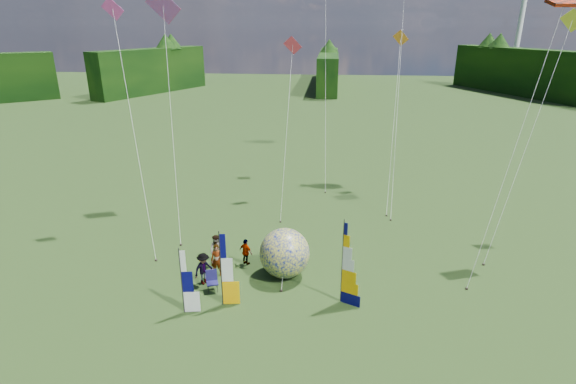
# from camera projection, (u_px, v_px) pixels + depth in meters

# --- Properties ---
(ground) EXTENTS (220.00, 220.00, 0.00)m
(ground) POSITION_uv_depth(u_px,v_px,m) (301.00, 338.00, 20.25)
(ground) COLOR #334E1D
(ground) RESTS_ON ground
(treeline_ring) EXTENTS (210.00, 210.00, 8.00)m
(treeline_ring) POSITION_uv_depth(u_px,v_px,m) (302.00, 260.00, 18.83)
(treeline_ring) COLOR #1E400B
(treeline_ring) RESTS_ON ground
(turbine_right) EXTENTS (8.00, 1.20, 30.00)m
(turbine_right) POSITION_uv_depth(u_px,v_px,m) (522.00, 15.00, 105.85)
(turbine_right) COLOR silver
(turbine_right) RESTS_ON ground
(feather_banner_main) EXTENTS (1.14, 0.60, 4.44)m
(feather_banner_main) POSITION_uv_depth(u_px,v_px,m) (342.00, 263.00, 22.09)
(feather_banner_main) COLOR #06064B
(feather_banner_main) RESTS_ON ground
(side_banner_left) EXTENTS (1.09, 0.24, 3.93)m
(side_banner_left) POSITION_uv_depth(u_px,v_px,m) (221.00, 270.00, 21.98)
(side_banner_left) COLOR #F6A901
(side_banner_left) RESTS_ON ground
(side_banner_far) EXTENTS (1.00, 0.26, 3.39)m
(side_banner_far) POSITION_uv_depth(u_px,v_px,m) (182.00, 282.00, 21.46)
(side_banner_far) COLOR white
(side_banner_far) RESTS_ON ground
(bol_inflatable) EXTENTS (3.57, 3.57, 2.79)m
(bol_inflatable) POSITION_uv_depth(u_px,v_px,m) (285.00, 253.00, 24.79)
(bol_inflatable) COLOR #03106E
(bol_inflatable) RESTS_ON ground
(spectator_a) EXTENTS (0.71, 0.50, 1.88)m
(spectator_a) POSITION_uv_depth(u_px,v_px,m) (217.00, 260.00, 24.98)
(spectator_a) COLOR #66594C
(spectator_a) RESTS_ON ground
(spectator_b) EXTENTS (1.00, 0.76, 1.85)m
(spectator_b) POSITION_uv_depth(u_px,v_px,m) (217.00, 250.00, 26.11)
(spectator_b) COLOR #66594C
(spectator_b) RESTS_ON ground
(spectator_c) EXTENTS (1.05, 1.20, 1.81)m
(spectator_c) POSITION_uv_depth(u_px,v_px,m) (204.00, 269.00, 24.17)
(spectator_c) COLOR #66594C
(spectator_c) RESTS_ON ground
(spectator_d) EXTENTS (1.01, 0.84, 1.62)m
(spectator_d) POSITION_uv_depth(u_px,v_px,m) (246.00, 252.00, 26.13)
(spectator_d) COLOR #66594C
(spectator_d) RESTS_ON ground
(camp_chair) EXTENTS (0.82, 0.82, 1.11)m
(camp_chair) POSITION_uv_depth(u_px,v_px,m) (212.00, 281.00, 23.62)
(camp_chair) COLOR #141343
(camp_chair) RESTS_ON ground
(kite_whale) EXTENTS (10.13, 16.02, 20.10)m
(kite_whale) POSITION_uv_depth(u_px,v_px,m) (400.00, 68.00, 34.34)
(kite_whale) COLOR black
(kite_whale) RESTS_ON ground
(kite_rainbow_delta) EXTENTS (7.50, 12.88, 16.56)m
(kite_rainbow_delta) POSITION_uv_depth(u_px,v_px,m) (170.00, 104.00, 29.75)
(kite_rainbow_delta) COLOR red
(kite_rainbow_delta) RESTS_ON ground
(kite_parafoil) EXTENTS (9.89, 10.78, 16.19)m
(kite_parafoil) POSITION_uv_depth(u_px,v_px,m) (519.00, 129.00, 23.52)
(kite_parafoil) COLOR #C01F00
(kite_parafoil) RESTS_ON ground
(small_kite_red) EXTENTS (3.03, 9.15, 12.87)m
(small_kite_red) POSITION_uv_depth(u_px,v_px,m) (287.00, 123.00, 32.81)
(small_kite_red) COLOR #BD2D3D
(small_kite_red) RESTS_ON ground
(small_kite_orange) EXTENTS (3.95, 10.52, 13.24)m
(small_kite_orange) POSITION_uv_depth(u_px,v_px,m) (394.00, 116.00, 34.43)
(small_kite_orange) COLOR orange
(small_kite_orange) RESTS_ON ground
(small_kite_yellow) EXTENTS (9.45, 10.33, 14.62)m
(small_kite_yellow) POSITION_uv_depth(u_px,v_px,m) (530.00, 132.00, 26.46)
(small_kite_yellow) COLOR yellow
(small_kite_yellow) RESTS_ON ground
(small_kite_pink) EXTENTS (6.13, 8.64, 15.32)m
(small_kite_pink) POSITION_uv_depth(u_px,v_px,m) (133.00, 123.00, 27.13)
(small_kite_pink) COLOR #CF3F98
(small_kite_pink) RESTS_ON ground
(small_kite_green) EXTENTS (7.75, 12.04, 22.07)m
(small_kite_green) POSITION_uv_depth(u_px,v_px,m) (326.00, 52.00, 37.92)
(small_kite_green) COLOR green
(small_kite_green) RESTS_ON ground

